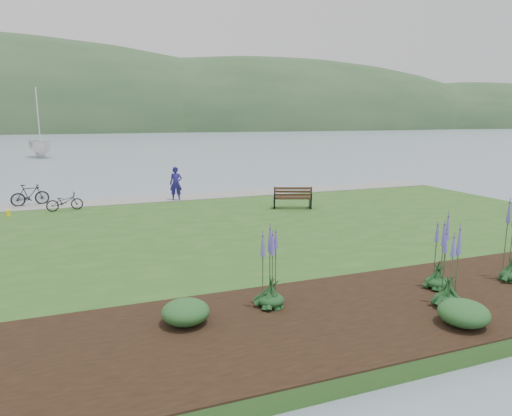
{
  "coord_description": "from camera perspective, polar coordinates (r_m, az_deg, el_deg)",
  "views": [
    {
      "loc": [
        -4.15,
        -18.07,
        4.73
      ],
      "look_at": [
        2.06,
        -1.75,
        1.3
      ],
      "focal_mm": 32.0,
      "sensor_mm": 36.0,
      "label": 1
    }
  ],
  "objects": [
    {
      "name": "far_hillside",
      "position": [
        189.67,
        -13.71,
        9.38
      ],
      "size": [
        580.0,
        80.0,
        38.0
      ],
      "primitive_type": null,
      "color": "#2C4B2A",
      "rests_on": "ground"
    },
    {
      "name": "echium_1",
      "position": [
        12.57,
        21.95,
        -5.73
      ],
      "size": [
        0.62,
        0.62,
        2.17
      ],
      "color": "#153A1A",
      "rests_on": "garden_bed"
    },
    {
      "name": "bicycle_b",
      "position": [
        25.68,
        -26.42,
        1.47
      ],
      "size": [
        0.97,
        1.88,
        1.09
      ],
      "primitive_type": "imported",
      "rotation": [
        0.0,
        0.0,
        1.83
      ],
      "color": "black",
      "rests_on": "lawn"
    },
    {
      "name": "lawn",
      "position": [
        17.2,
        -6.14,
        -4.22
      ],
      "size": [
        34.0,
        20.0,
        0.4
      ],
      "primitive_type": "cube",
      "color": "#2A531D",
      "rests_on": "ground"
    },
    {
      "name": "garden_bed",
      "position": [
        11.75,
        18.94,
        -11.04
      ],
      "size": [
        24.0,
        4.4,
        0.04
      ],
      "primitive_type": "cube",
      "color": "black",
      "rests_on": "lawn"
    },
    {
      "name": "shrub_1",
      "position": [
        10.79,
        24.53,
        -11.86
      ],
      "size": [
        1.06,
        1.06,
        0.53
      ],
      "primitive_type": "ellipsoid",
      "color": "#1E4C21",
      "rests_on": "garden_bed"
    },
    {
      "name": "shoreline_path",
      "position": [
        25.68,
        -11.24,
        1.22
      ],
      "size": [
        34.0,
        2.2,
        0.03
      ],
      "primitive_type": "cube",
      "color": "gray",
      "rests_on": "lawn"
    },
    {
      "name": "shrub_0",
      "position": [
        10.04,
        -8.8,
        -12.71
      ],
      "size": [
        1.03,
        1.03,
        0.51
      ],
      "primitive_type": "ellipsoid",
      "color": "#1E4C21",
      "rests_on": "garden_bed"
    },
    {
      "name": "echium_4",
      "position": [
        10.52,
        1.92,
        -7.38
      ],
      "size": [
        0.62,
        0.62,
        2.33
      ],
      "color": "#153A1A",
      "rests_on": "garden_bed"
    },
    {
      "name": "park_bench",
      "position": [
        22.29,
        4.59,
        1.35
      ],
      "size": [
        1.97,
        1.35,
        1.14
      ],
      "rotation": [
        0.0,
        0.0,
        -0.37
      ],
      "color": "black",
      "rests_on": "lawn"
    },
    {
      "name": "sailboat",
      "position": [
        62.81,
        -25.21,
        5.75
      ],
      "size": [
        12.71,
        12.84,
        26.95
      ],
      "primitive_type": "imported",
      "rotation": [
        0.0,
        0.0,
        0.28
      ],
      "color": "silver",
      "rests_on": "ground"
    },
    {
      "name": "pannier",
      "position": [
        23.44,
        -28.55,
        -0.54
      ],
      "size": [
        0.2,
        0.29,
        0.29
      ],
      "primitive_type": "cube",
      "rotation": [
        0.0,
        0.0,
        0.13
      ],
      "color": "yellow",
      "rests_on": "lawn"
    },
    {
      "name": "ground",
      "position": [
        19.13,
        -7.66,
        -3.3
      ],
      "size": [
        600.0,
        600.0,
        0.0
      ],
      "primitive_type": "plane",
      "color": "gray",
      "rests_on": "ground"
    },
    {
      "name": "echium_0",
      "position": [
        11.52,
        23.06,
        -7.59
      ],
      "size": [
        0.62,
        0.62,
        2.06
      ],
      "color": "#153A1A",
      "rests_on": "garden_bed"
    },
    {
      "name": "bicycle_a",
      "position": [
        23.61,
        -22.8,
        0.74
      ],
      "size": [
        0.84,
        1.73,
        0.87
      ],
      "primitive_type": "imported",
      "rotation": [
        0.0,
        0.0,
        1.73
      ],
      "color": "black",
      "rests_on": "lawn"
    },
    {
      "name": "person",
      "position": [
        24.76,
        -9.99,
        3.38
      ],
      "size": [
        0.89,
        0.72,
        2.14
      ],
      "primitive_type": "imported",
      "rotation": [
        0.0,
        0.0,
        -0.27
      ],
      "color": "navy",
      "rests_on": "lawn"
    }
  ]
}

